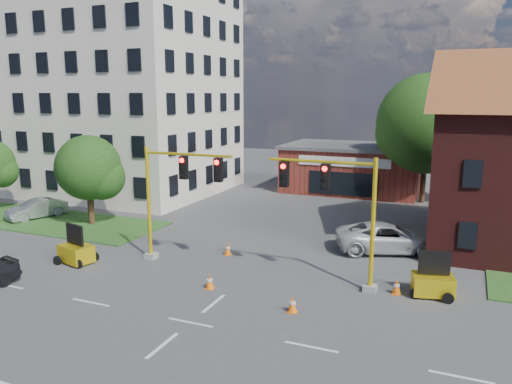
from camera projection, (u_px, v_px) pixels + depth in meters
ground at (190, 323)px, 19.84m from camera, size 120.00×120.00×0.00m
grass_verge_nw at (22, 217)px, 36.51m from camera, size 22.00×6.00×0.08m
lane_markings at (146, 359)px, 17.12m from camera, size 60.00×36.00×0.01m
office_block at (119, 78)px, 45.27m from camera, size 18.40×15.40×20.60m
brick_shop at (353, 168)px, 46.50m from camera, size 12.40×8.40×4.30m
tree_large at (432, 127)px, 40.44m from camera, size 8.55×8.14×10.61m
tree_nw_front at (92, 170)px, 33.91m from camera, size 4.65×4.43×6.21m
signal_mast_west at (174, 191)px, 26.16m from camera, size 5.30×0.60×6.20m
signal_mast_east at (337, 205)px, 22.83m from camera, size 5.30×0.60×6.20m
trailer_west at (76, 252)px, 26.69m from camera, size 2.04×1.62×2.05m
trailer_east at (433, 283)px, 22.32m from camera, size 1.99×1.56×2.01m
cone_a at (210, 282)px, 23.22m from camera, size 0.40×0.40×0.70m
cone_b at (228, 249)px, 28.08m from camera, size 0.40×0.40×0.70m
cone_c at (292, 305)px, 20.71m from camera, size 0.40×0.40×0.70m
cone_d at (397, 287)px, 22.58m from camera, size 0.40×0.40×0.70m
pickup_white at (389, 237)px, 28.64m from camera, size 6.61×4.76×1.67m
sedan_silver_front at (37, 209)px, 36.30m from camera, size 2.77×4.52×1.41m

